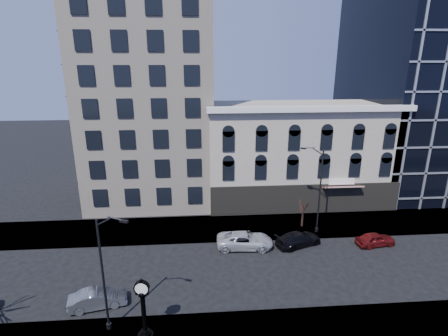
{
  "coord_description": "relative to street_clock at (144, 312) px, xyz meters",
  "views": [
    {
      "loc": [
        -0.24,
        -25.54,
        17.32
      ],
      "look_at": [
        2.0,
        4.0,
        8.0
      ],
      "focal_mm": 28.0,
      "sensor_mm": 36.0,
      "label": 1
    }
  ],
  "objects": [
    {
      "name": "sidewalk_far",
      "position": [
        3.9,
        15.02,
        -2.06
      ],
      "size": [
        160.0,
        6.0,
        0.12
      ],
      "primitive_type": "cube",
      "color": "gray",
      "rests_on": "ground"
    },
    {
      "name": "bare_tree_far",
      "position": [
        14.59,
        14.71,
        0.82
      ],
      "size": [
        2.18,
        2.18,
        3.75
      ],
      "color": "black",
      "rests_on": "sidewalk_far"
    },
    {
      "name": "glass_office",
      "position": [
        35.9,
        27.92,
        11.88
      ],
      "size": [
        20.0,
        20.15,
        28.0
      ],
      "color": "black",
      "rests_on": "ground"
    },
    {
      "name": "street_clock",
      "position": [
        0.0,
        0.0,
        0.0
      ],
      "size": [
        1.0,
        1.0,
        4.42
      ],
      "rotation": [
        0.0,
        0.0,
        -0.12
      ],
      "color": "black",
      "rests_on": "sidewalk_near"
    },
    {
      "name": "victorian_row",
      "position": [
        15.91,
        22.91,
        3.88
      ],
      "size": [
        22.6,
        11.19,
        12.5
      ],
      "color": "#B6A996",
      "rests_on": "ground"
    },
    {
      "name": "car_far_a",
      "position": [
        7.9,
        10.92,
        -1.37
      ],
      "size": [
        5.54,
        2.85,
        1.49
      ],
      "primitive_type": "imported",
      "rotation": [
        0.0,
        0.0,
        1.5
      ],
      "color": "silver",
      "rests_on": "ground"
    },
    {
      "name": "street_lamp_far",
      "position": [
        15.1,
        13.54,
        4.9
      ],
      "size": [
        2.29,
        0.99,
        9.14
      ],
      "rotation": [
        0.0,
        0.0,
        2.82
      ],
      "color": "black",
      "rests_on": "sidewalk_far"
    },
    {
      "name": "ground",
      "position": [
        3.9,
        7.02,
        -2.12
      ],
      "size": [
        160.0,
        160.0,
        0.0
      ],
      "primitive_type": "plane",
      "color": "black",
      "rests_on": "ground"
    },
    {
      "name": "car_near_b",
      "position": [
        -3.87,
        3.41,
        -1.45
      ],
      "size": [
        4.29,
        2.28,
        1.34
      ],
      "primitive_type": "imported",
      "rotation": [
        0.0,
        0.0,
        1.79
      ],
      "color": "#595B60",
      "rests_on": "ground"
    },
    {
      "name": "car_far_c",
      "position": [
        20.53,
        10.35,
        -1.47
      ],
      "size": [
        3.97,
        2.06,
        1.29
      ],
      "primitive_type": "imported",
      "rotation": [
        0.0,
        0.0,
        1.72
      ],
      "color": "maroon",
      "rests_on": "ground"
    },
    {
      "name": "cream_tower",
      "position": [
        -2.21,
        25.9,
        17.2
      ],
      "size": [
        15.9,
        15.4,
        42.5
      ],
      "color": "beige",
      "rests_on": "ground"
    },
    {
      "name": "car_far_b",
      "position": [
        13.11,
        10.92,
        -1.44
      ],
      "size": [
        5.04,
        3.43,
        1.36
      ],
      "primitive_type": "imported",
      "rotation": [
        0.0,
        0.0,
        1.93
      ],
      "color": "black",
      "rests_on": "ground"
    },
    {
      "name": "street_lamp_near",
      "position": [
        -1.97,
        0.8,
        4.38
      ],
      "size": [
        2.09,
        0.97,
        8.45
      ],
      "rotation": [
        0.0,
        0.0,
        -0.36
      ],
      "color": "black",
      "rests_on": "sidewalk_near"
    }
  ]
}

